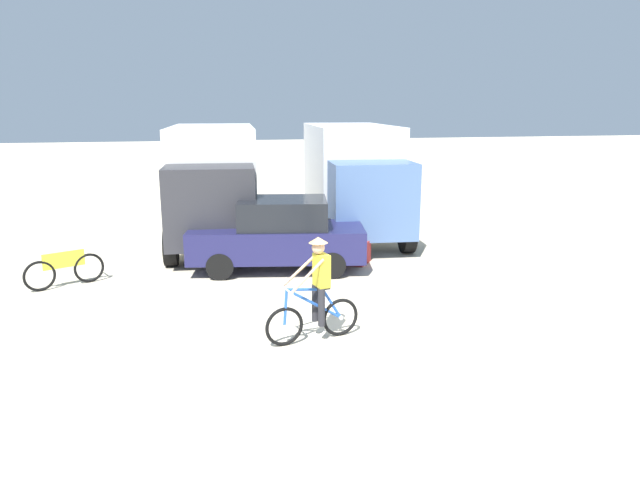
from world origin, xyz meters
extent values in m
plane|color=beige|center=(0.00, 0.00, 0.00)|extent=(120.00, 120.00, 0.00)
cube|color=white|center=(-2.32, 9.08, 2.00)|extent=(2.76, 5.36, 2.70)
cube|color=#2D2D33|center=(-2.56, 5.69, 1.50)|extent=(2.30, 1.65, 2.00)
cube|color=black|center=(-2.61, 4.99, 1.85)|extent=(2.02, 0.22, 0.80)
cylinder|color=black|center=(-1.53, 5.72, 0.50)|extent=(0.39, 1.02, 1.00)
cylinder|color=black|center=(-3.57, 5.86, 0.50)|extent=(0.39, 1.02, 1.00)
cylinder|color=black|center=(-1.18, 10.69, 0.50)|extent=(0.39, 1.02, 1.00)
cylinder|color=black|center=(-3.22, 10.84, 0.50)|extent=(0.39, 1.02, 1.00)
cube|color=white|center=(1.99, 9.20, 2.00)|extent=(2.85, 5.39, 2.70)
cube|color=#4C6B9E|center=(1.69, 5.81, 1.50)|extent=(2.32, 1.69, 2.00)
cube|color=black|center=(1.63, 5.12, 1.85)|extent=(2.02, 0.26, 0.80)
cylinder|color=black|center=(2.72, 5.83, 0.50)|extent=(0.41, 1.02, 1.00)
cylinder|color=black|center=(0.69, 6.00, 0.50)|extent=(0.41, 1.02, 1.00)
cylinder|color=black|center=(3.15, 10.80, 0.50)|extent=(0.41, 1.02, 1.00)
cylinder|color=black|center=(1.12, 10.97, 0.50)|extent=(0.41, 1.02, 1.00)
cube|color=#1E1E4C|center=(-1.01, 4.90, 0.70)|extent=(4.44, 2.47, 0.76)
cube|color=black|center=(-0.86, 4.88, 1.42)|extent=(2.35, 1.94, 0.68)
cylinder|color=black|center=(-2.43, 4.37, 0.32)|extent=(0.67, 0.33, 0.64)
cylinder|color=black|center=(-2.16, 5.90, 0.32)|extent=(0.67, 0.33, 0.64)
cylinder|color=black|center=(0.13, 3.91, 0.32)|extent=(0.67, 0.33, 0.64)
cylinder|color=black|center=(0.41, 5.44, 0.32)|extent=(0.67, 0.33, 0.64)
torus|color=black|center=(-1.58, 0.27, 0.34)|extent=(0.68, 0.20, 0.68)
cylinder|color=silver|center=(-1.58, 0.27, 0.34)|extent=(0.10, 0.10, 0.08)
torus|color=black|center=(-0.55, 0.49, 0.34)|extent=(0.68, 0.20, 0.68)
cylinder|color=silver|center=(-0.55, 0.49, 0.34)|extent=(0.10, 0.10, 0.08)
cylinder|color=blue|center=(-1.04, 0.39, 0.66)|extent=(1.01, 0.27, 0.68)
cylinder|color=blue|center=(-1.21, 0.35, 0.94)|extent=(0.66, 0.19, 0.13)
cylinder|color=blue|center=(-0.72, 0.46, 0.62)|extent=(0.39, 0.13, 0.59)
cylinder|color=blue|center=(-1.55, 0.28, 0.66)|extent=(0.11, 0.07, 0.64)
cylinder|color=silver|center=(-1.53, 0.28, 0.98)|extent=(0.15, 0.52, 0.04)
cube|color=black|center=(-0.89, 0.42, 0.93)|extent=(0.26, 0.17, 0.06)
cube|color=gold|center=(-0.91, 0.42, 1.24)|extent=(0.26, 0.36, 0.56)
sphere|color=tan|center=(-0.96, 0.40, 1.64)|extent=(0.22, 0.22, 0.22)
cone|color=tan|center=(-0.96, 0.40, 1.77)|extent=(0.32, 0.32, 0.10)
cylinder|color=#26262B|center=(-0.94, 0.28, 0.63)|extent=(0.12, 0.12, 0.66)
cylinder|color=#26262B|center=(-0.99, 0.53, 0.63)|extent=(0.12, 0.12, 0.66)
cylinder|color=tan|center=(-1.20, 0.17, 1.23)|extent=(0.62, 0.22, 0.53)
cylinder|color=tan|center=(-1.27, 0.52, 1.23)|extent=(0.63, 0.14, 0.53)
torus|color=black|center=(-5.36, 4.79, 0.34)|extent=(0.64, 0.35, 0.68)
torus|color=black|center=(-6.30, 4.33, 0.34)|extent=(0.64, 0.35, 0.68)
cube|color=gold|center=(-5.83, 4.56, 0.62)|extent=(0.82, 0.43, 0.36)
cylinder|color=silver|center=(-5.40, 4.77, 0.95)|extent=(0.25, 0.47, 0.04)
cube|color=#9E2D2D|center=(1.04, 5.08, 0.28)|extent=(0.91, 0.93, 0.56)
camera|label=1|loc=(-2.96, -8.74, 3.95)|focal=32.48mm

